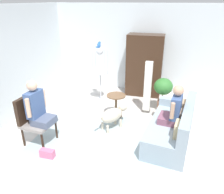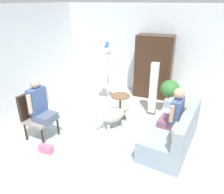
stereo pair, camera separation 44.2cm
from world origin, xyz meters
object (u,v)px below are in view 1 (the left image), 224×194
potted_plant (163,89)px  round_end_table (116,103)px  bird_cage_stand (100,72)px  person_on_couch (174,108)px  column_lamp (148,88)px  dog (113,115)px  couch (173,128)px  handbag (47,153)px  armoire_cabinet (144,66)px  person_on_armchair (37,107)px  parrot (99,45)px  armchair (33,116)px

potted_plant → round_end_table: bearing=-149.3°
round_end_table → bird_cage_stand: bearing=128.2°
person_on_couch → column_lamp: (-0.65, 1.23, -0.09)m
round_end_table → dog: round_end_table is taller
couch → handbag: (-2.29, -1.19, -0.23)m
armoire_cabinet → handbag: size_ratio=6.62×
person_on_armchair → dog: person_on_armchair is taller
parrot → bird_cage_stand: bearing=0.0°
person_on_couch → potted_plant: person_on_couch is taller
round_end_table → dog: (0.07, -0.55, -0.02)m
person_on_armchair → parrot: bearing=77.3°
potted_plant → armoire_cabinet: size_ratio=0.49×
person_on_armchair → bird_cage_stand: (0.55, 2.36, 0.06)m
person_on_couch → person_on_armchair: size_ratio=0.92×
couch → person_on_armchair: bearing=-163.7°
person_on_couch → bird_cage_stand: bearing=142.0°
person_on_couch → dog: 1.39m
person_on_couch → dog: (-1.31, 0.18, -0.42)m
person_on_armchair → round_end_table: person_on_armchair is taller
potted_plant → column_lamp: bearing=-156.6°
person_on_couch → potted_plant: bearing=100.8°
armchair → dog: 1.74m
bird_cage_stand → person_on_couch: bearing=-38.0°
armchair → parrot: size_ratio=5.70×
potted_plant → dog: bearing=-130.7°
bird_cage_stand → potted_plant: size_ratio=1.71×
armchair → person_on_couch: bearing=14.9°
person_on_armchair → parrot: size_ratio=5.04×
couch → round_end_table: couch is taller
couch → round_end_table: size_ratio=3.15×
person_on_couch → armoire_cabinet: 2.58m
parrot → armoire_cabinet: size_ratio=0.10×
person_on_armchair → armchair: bearing=173.9°
handbag → person_on_couch: bearing=27.4°
person_on_couch → parrot: (-2.08, 1.61, 0.88)m
round_end_table → armoire_cabinet: 1.83m
dog → bird_cage_stand: bird_cage_stand is taller
armchair → potted_plant: 3.29m
parrot → column_lamp: 1.76m
person_on_armchair → armoire_cabinet: (1.71, 3.17, 0.10)m
parrot → potted_plant: bearing=-6.7°
round_end_table → potted_plant: 1.31m
dog → handbag: dog is taller
person_on_armchair → potted_plant: (2.35, 2.15, -0.22)m
person_on_couch → person_on_armchair: (-2.61, -0.75, 0.07)m
round_end_table → armoire_cabinet: (0.47, 1.68, 0.56)m
parrot → armchair: bearing=-106.4°
potted_plant → handbag: (-1.99, -2.56, -0.53)m
column_lamp → armoire_cabinet: (-0.25, 1.19, 0.25)m
bird_cage_stand → column_lamp: 1.47m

